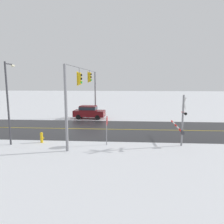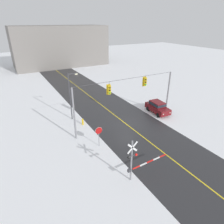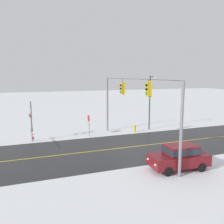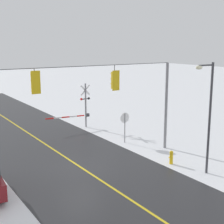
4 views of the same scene
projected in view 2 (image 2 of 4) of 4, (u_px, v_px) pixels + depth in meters
ground_plane at (126, 124)px, 25.96m from camera, size 160.00×160.00×0.00m
road_asphalt at (105, 108)px, 30.69m from camera, size 9.00×80.00×0.01m
lane_centre_line at (105, 108)px, 30.69m from camera, size 0.14×72.00×0.01m
signal_span at (127, 96)px, 24.24m from camera, size 14.20×0.47×6.22m
stop_sign at (99, 132)px, 20.72m from camera, size 0.80×0.09×2.35m
railroad_crossing at (135, 160)px, 16.19m from camera, size 4.39×0.31×4.00m
parked_car_maroon at (157, 107)px, 28.78m from camera, size 2.06×4.30×1.74m
streetlamp_near at (71, 92)px, 25.72m from camera, size 1.39×0.28×6.50m
fire_hydrant at (83, 121)px, 25.63m from camera, size 0.24×0.31×0.88m
building_distant at (60, 46)px, 58.08m from camera, size 26.67×12.00×11.29m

